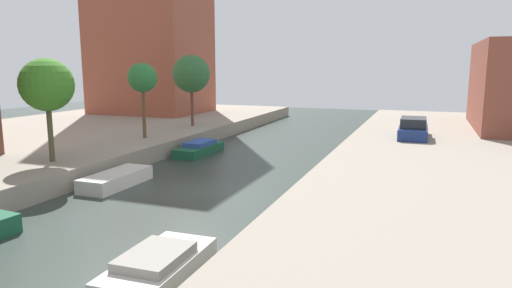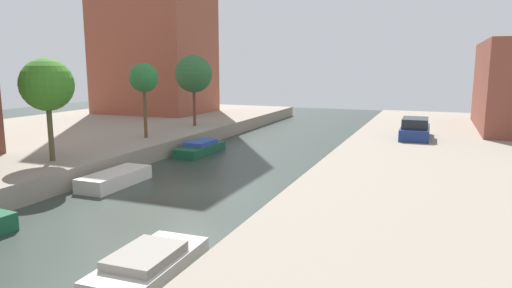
{
  "view_description": "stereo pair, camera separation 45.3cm",
  "coord_description": "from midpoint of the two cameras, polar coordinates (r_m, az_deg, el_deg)",
  "views": [
    {
      "loc": [
        9.65,
        -17.36,
        5.57
      ],
      "look_at": [
        0.55,
        6.77,
        1.12
      ],
      "focal_mm": 31.75,
      "sensor_mm": 36.0,
      "label": 1
    },
    {
      "loc": [
        10.07,
        -17.19,
        5.57
      ],
      "look_at": [
        0.55,
        6.77,
        1.12
      ],
      "focal_mm": 31.75,
      "sensor_mm": 36.0,
      "label": 2
    }
  ],
  "objects": [
    {
      "name": "ground_plane",
      "position": [
        20.66,
        -8.75,
        -5.97
      ],
      "size": [
        84.0,
        84.0,
        0.0
      ],
      "primitive_type": "plane",
      "color": "#2D3833"
    },
    {
      "name": "street_tree_2",
      "position": [
        23.81,
        -25.37,
        6.7
      ],
      "size": [
        2.51,
        2.51,
        4.95
      ],
      "color": "#4E4A2F",
      "rests_on": "quay_left"
    },
    {
      "name": "street_tree_3",
      "position": [
        29.72,
        -14.56,
        7.99
      ],
      "size": [
        1.85,
        1.85,
        4.78
      ],
      "color": "brown",
      "rests_on": "quay_left"
    },
    {
      "name": "street_tree_4",
      "position": [
        35.13,
        -8.52,
        8.71
      ],
      "size": [
        2.84,
        2.84,
        5.41
      ],
      "color": "brown",
      "rests_on": "quay_left"
    },
    {
      "name": "parked_car",
      "position": [
        30.88,
        18.79,
        1.78
      ],
      "size": [
        1.8,
        4.44,
        1.31
      ],
      "color": "navy",
      "rests_on": "quay_right"
    },
    {
      "name": "moored_boat_left_2",
      "position": [
        22.34,
        -17.76,
        -4.25
      ],
      "size": [
        1.53,
        3.83,
        0.66
      ],
      "color": "beige",
      "rests_on": "ground_plane"
    },
    {
      "name": "moored_boat_left_3",
      "position": [
        29.23,
        -7.57,
        -0.56
      ],
      "size": [
        1.57,
        4.21,
        0.84
      ],
      "color": "#195638",
      "rests_on": "ground_plane"
    },
    {
      "name": "moored_boat_right_2",
      "position": [
        12.5,
        -13.22,
        -14.96
      ],
      "size": [
        1.76,
        3.65,
        0.89
      ],
      "color": "beige",
      "rests_on": "ground_plane"
    }
  ]
}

